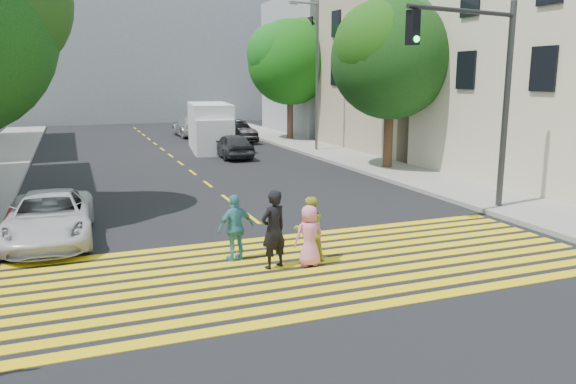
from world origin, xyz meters
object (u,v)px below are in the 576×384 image
dark_car_near (233,146)px  white_sedan (49,218)px  pedestrian_man (273,230)px  white_van (211,129)px  pedestrian_extra (236,228)px  pedestrian_child (309,236)px  pedestrian_woman (309,229)px  tree_right_far (291,58)px  traffic_signal (482,78)px  tree_right_near (392,52)px  dark_car_parked (234,131)px  silver_car (191,126)px

dark_car_near → white_sedan: bearing=57.1°
pedestrian_man → white_van: 21.07m
pedestrian_extra → dark_car_near: 17.18m
pedestrian_extra → pedestrian_man: bearing=115.3°
pedestrian_child → pedestrian_woman: bearing=-114.3°
tree_right_far → pedestrian_woman: bearing=-110.4°
pedestrian_extra → traffic_signal: bearing=178.8°
pedestrian_extra → white_sedan: bearing=-51.1°
pedestrian_man → pedestrian_child: (0.81, -0.13, -0.19)m
tree_right_near → tree_right_far: (0.30, 13.20, 0.17)m
dark_car_parked → white_sedan: bearing=-127.1°
pedestrian_child → silver_car: bearing=-97.5°
pedestrian_child → dark_car_parked: size_ratio=0.32×
tree_right_near → dark_car_near: bearing=131.9°
pedestrian_man → white_van: size_ratio=0.30×
silver_car → dark_car_near: bearing=88.2°
pedestrian_child → pedestrian_extra: 1.74m
pedestrian_child → white_sedan: bearing=-38.4°
pedestrian_extra → dark_car_near: (4.52, 16.58, -0.13)m
white_sedan → pedestrian_extra: bearing=-35.7°
tree_right_far → pedestrian_child: size_ratio=5.78×
pedestrian_man → white_van: bearing=-119.1°
white_van → pedestrian_woman: bearing=-89.7°
white_sedan → dark_car_near: dark_car_near is taller
tree_right_near → traffic_signal: size_ratio=1.21×
pedestrian_extra → dark_car_parked: size_ratio=0.36×
tree_right_near → tree_right_far: tree_right_far is taller
white_sedan → dark_car_parked: dark_car_parked is taller
traffic_signal → white_sedan: bearing=161.7°
dark_car_near → traffic_signal: 15.76m
pedestrian_child → white_sedan: 6.99m
dark_car_near → traffic_signal: size_ratio=0.60×
dark_car_parked → white_van: size_ratio=0.74×
tree_right_near → white_sedan: 16.61m
pedestrian_woman → pedestrian_extra: bearing=-25.5°
pedestrian_child → silver_car: silver_car is taller
white_sedan → traffic_signal: bearing=-4.6°
pedestrian_child → tree_right_near: bearing=-129.4°
pedestrian_man → dark_car_near: bearing=-122.1°
silver_car → white_van: size_ratio=0.83×
pedestrian_child → dark_car_near: size_ratio=0.36×
traffic_signal → dark_car_parked: bearing=83.4°
tree_right_far → pedestrian_woman: tree_right_far is taller
tree_right_near → pedestrian_child: (-8.77, -11.16, -4.62)m
silver_car → dark_car_parked: bearing=109.9°
tree_right_near → dark_car_parked: bearing=105.6°
tree_right_far → dark_car_parked: tree_right_far is taller
pedestrian_child → dark_car_parked: (5.06, 24.48, 0.03)m
white_sedan → traffic_signal: traffic_signal is taller
tree_right_far → white_van: (-6.38, -3.46, -4.21)m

